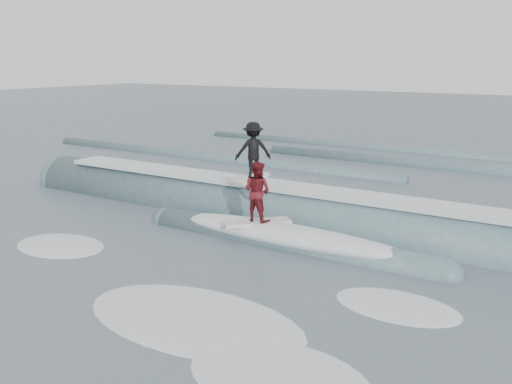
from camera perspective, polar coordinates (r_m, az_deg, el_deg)
The scene contains 6 objects.
ground at distance 14.62m, azimuth -10.81°, elevation -8.03°, with size 160.00×160.00×0.00m, color #3B4A56.
breaking_wave at distance 18.87m, azimuth 1.76°, elevation -2.77°, with size 22.95×3.92×2.28m.
surfer_black at distance 19.11m, azimuth -0.29°, elevation 4.03°, with size 1.37×2.07×1.98m.
surfer_red at distance 16.63m, azimuth 0.11°, elevation -0.24°, with size 1.75×1.85×1.88m.
whitewater at distance 12.49m, azimuth -4.57°, elevation -11.65°, with size 12.07×5.65×0.10m.
far_swells at distance 30.23m, azimuth 9.71°, elevation 3.06°, with size 34.93×8.65×0.80m.
Camera 1 is at (9.50, -9.80, 5.25)m, focal length 40.00 mm.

